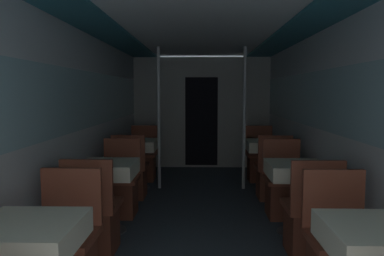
{
  "coord_description": "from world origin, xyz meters",
  "views": [
    {
      "loc": [
        -0.0,
        -1.39,
        1.49
      ],
      "look_at": [
        -0.09,
        2.26,
        1.14
      ],
      "focal_mm": 35.0,
      "sensor_mm": 36.0,
      "label": 1
    }
  ],
  "objects_px": {
    "chair_right_far_1": "(284,193)",
    "dining_table_left_2": "(138,148)",
    "dining_table_left_0": "(28,242)",
    "dining_table_right_0": "(379,246)",
    "dining_table_right_2": "(266,148)",
    "chair_right_far_2": "(260,164)",
    "chair_left_far_1": "(120,192)",
    "dining_table_right_1": "(296,174)",
    "dining_table_left_1": "(108,173)",
    "chair_left_far_2": "(143,163)",
    "chair_right_near_1": "(310,225)",
    "support_pole_left_2": "(159,119)",
    "chair_left_near_1": "(94,223)",
    "chair_right_near_2": "(272,178)",
    "support_pole_right_2": "(244,119)",
    "chair_left_near_2": "(131,178)"
  },
  "relations": [
    {
      "from": "chair_right_near_1",
      "to": "chair_left_far_1",
      "type": "bearing_deg",
      "value": 151.11
    },
    {
      "from": "dining_table_left_2",
      "to": "dining_table_right_0",
      "type": "distance_m",
      "value": 4.18
    },
    {
      "from": "support_pole_left_2",
      "to": "dining_table_right_1",
      "type": "relative_size",
      "value": 2.88
    },
    {
      "from": "support_pole_right_2",
      "to": "chair_left_near_1",
      "type": "bearing_deg",
      "value": -124.63
    },
    {
      "from": "chair_right_far_1",
      "to": "dining_table_right_2",
      "type": "bearing_deg",
      "value": -90.0
    },
    {
      "from": "dining_table_left_0",
      "to": "chair_right_far_1",
      "type": "bearing_deg",
      "value": 50.24
    },
    {
      "from": "chair_right_far_1",
      "to": "dining_table_left_2",
      "type": "bearing_deg",
      "value": -33.02
    },
    {
      "from": "chair_left_near_2",
      "to": "chair_right_near_2",
      "type": "height_order",
      "value": "same"
    },
    {
      "from": "dining_table_left_1",
      "to": "chair_left_far_2",
      "type": "distance_m",
      "value": 2.41
    },
    {
      "from": "dining_table_left_1",
      "to": "dining_table_left_2",
      "type": "bearing_deg",
      "value": 90.0
    },
    {
      "from": "chair_left_near_2",
      "to": "dining_table_right_2",
      "type": "relative_size",
      "value": 1.21
    },
    {
      "from": "chair_left_far_2",
      "to": "dining_table_right_0",
      "type": "relative_size",
      "value": 1.21
    },
    {
      "from": "chair_right_near_2",
      "to": "dining_table_left_1",
      "type": "bearing_deg",
      "value": -146.98
    },
    {
      "from": "chair_left_near_1",
      "to": "dining_table_right_2",
      "type": "xyz_separation_m",
      "value": [
        1.99,
        2.39,
        0.35
      ]
    },
    {
      "from": "dining_table_left_1",
      "to": "dining_table_left_2",
      "type": "relative_size",
      "value": 1.0
    },
    {
      "from": "chair_left_far_2",
      "to": "chair_right_far_2",
      "type": "bearing_deg",
      "value": -180.0
    },
    {
      "from": "dining_table_right_0",
      "to": "chair_right_far_1",
      "type": "distance_m",
      "value": 2.41
    },
    {
      "from": "dining_table_left_2",
      "to": "support_pole_right_2",
      "type": "relative_size",
      "value": 0.35
    },
    {
      "from": "chair_left_far_2",
      "to": "chair_left_near_2",
      "type": "bearing_deg",
      "value": 90.0
    },
    {
      "from": "chair_right_near_1",
      "to": "chair_left_far_2",
      "type": "bearing_deg",
      "value": 124.09
    },
    {
      "from": "support_pole_left_2",
      "to": "dining_table_left_1",
      "type": "bearing_deg",
      "value": -100.4
    },
    {
      "from": "dining_table_left_0",
      "to": "dining_table_right_1",
      "type": "xyz_separation_m",
      "value": [
        1.99,
        1.84,
        0.0
      ]
    },
    {
      "from": "dining_table_left_0",
      "to": "chair_right_near_2",
      "type": "xyz_separation_m",
      "value": [
        1.99,
        3.13,
        -0.35
      ]
    },
    {
      "from": "chair_left_near_2",
      "to": "chair_right_far_2",
      "type": "distance_m",
      "value": 2.27
    },
    {
      "from": "chair_right_near_1",
      "to": "chair_right_far_1",
      "type": "bearing_deg",
      "value": 90.0
    },
    {
      "from": "dining_table_right_0",
      "to": "chair_right_near_2",
      "type": "height_order",
      "value": "chair_right_near_2"
    },
    {
      "from": "dining_table_left_0",
      "to": "dining_table_left_2",
      "type": "xyz_separation_m",
      "value": [
        0.0,
        3.68,
        0.0
      ]
    },
    {
      "from": "chair_right_far_1",
      "to": "support_pole_right_2",
      "type": "bearing_deg",
      "value": -75.35
    },
    {
      "from": "chair_left_far_2",
      "to": "dining_table_right_1",
      "type": "distance_m",
      "value": 3.12
    },
    {
      "from": "dining_table_right_0",
      "to": "chair_right_far_2",
      "type": "bearing_deg",
      "value": 90.0
    },
    {
      "from": "chair_left_near_1",
      "to": "dining_table_left_1",
      "type": "bearing_deg",
      "value": 90.0
    },
    {
      "from": "dining_table_left_0",
      "to": "dining_table_left_1",
      "type": "relative_size",
      "value": 1.0
    },
    {
      "from": "chair_left_near_1",
      "to": "dining_table_left_2",
      "type": "bearing_deg",
      "value": 90.0
    },
    {
      "from": "dining_table_left_2",
      "to": "chair_right_far_2",
      "type": "height_order",
      "value": "chair_right_far_2"
    },
    {
      "from": "chair_right_far_1",
      "to": "chair_right_near_2",
      "type": "bearing_deg",
      "value": -90.0
    },
    {
      "from": "chair_left_near_2",
      "to": "chair_right_far_1",
      "type": "distance_m",
      "value": 2.12
    },
    {
      "from": "chair_left_far_2",
      "to": "chair_right_near_1",
      "type": "distance_m",
      "value": 3.54
    },
    {
      "from": "chair_right_near_2",
      "to": "support_pole_left_2",
      "type": "bearing_deg",
      "value": 161.61
    },
    {
      "from": "dining_table_left_0",
      "to": "chair_right_far_1",
      "type": "relative_size",
      "value": 0.83
    },
    {
      "from": "chair_left_far_2",
      "to": "support_pole_right_2",
      "type": "distance_m",
      "value": 1.91
    },
    {
      "from": "dining_table_left_1",
      "to": "support_pole_left_2",
      "type": "xyz_separation_m",
      "value": [
        0.34,
        1.84,
        0.45
      ]
    },
    {
      "from": "dining_table_left_0",
      "to": "chair_left_far_1",
      "type": "height_order",
      "value": "chair_left_far_1"
    },
    {
      "from": "chair_left_near_2",
      "to": "dining_table_right_0",
      "type": "height_order",
      "value": "chair_left_near_2"
    },
    {
      "from": "chair_left_near_1",
      "to": "chair_left_far_2",
      "type": "xyz_separation_m",
      "value": [
        0.0,
        2.93,
        0.0
      ]
    },
    {
      "from": "dining_table_right_2",
      "to": "chair_right_far_2",
      "type": "bearing_deg",
      "value": 90.0
    },
    {
      "from": "dining_table_right_2",
      "to": "support_pole_right_2",
      "type": "xyz_separation_m",
      "value": [
        -0.34,
        0.0,
        0.45
      ]
    },
    {
      "from": "chair_right_far_2",
      "to": "chair_right_far_1",
      "type": "bearing_deg",
      "value": 90.0
    },
    {
      "from": "dining_table_left_0",
      "to": "dining_table_right_1",
      "type": "distance_m",
      "value": 2.71
    },
    {
      "from": "chair_right_near_2",
      "to": "support_pole_right_2",
      "type": "bearing_deg",
      "value": 121.63
    },
    {
      "from": "support_pole_left_2",
      "to": "dining_table_left_0",
      "type": "bearing_deg",
      "value": -95.24
    }
  ]
}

